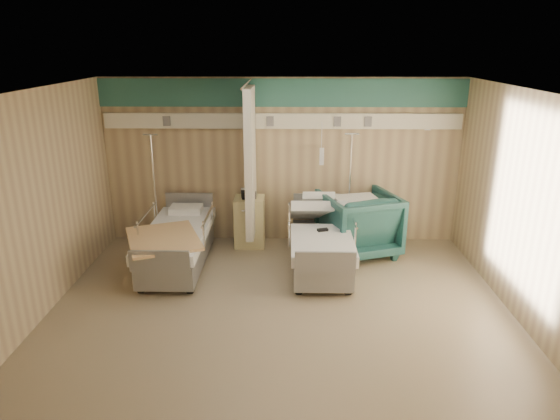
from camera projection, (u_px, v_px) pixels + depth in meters
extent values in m
cube|color=gray|center=(280.00, 309.00, 6.54)|extent=(6.00, 5.00, 0.00)
cube|color=tan|center=(282.00, 162.00, 8.47)|extent=(6.00, 0.04, 2.80)
cube|color=tan|center=(274.00, 313.00, 3.73)|extent=(6.00, 0.04, 2.80)
cube|color=tan|center=(37.00, 207.00, 6.15)|extent=(0.04, 5.00, 2.80)
cube|color=tan|center=(526.00, 209.00, 6.05)|extent=(0.04, 5.00, 2.80)
cube|color=silver|center=(280.00, 91.00, 5.65)|extent=(6.00, 5.00, 0.04)
cube|color=#2E6B63|center=(282.00, 93.00, 8.08)|extent=(6.00, 0.04, 0.45)
cube|color=silver|center=(282.00, 121.00, 8.20)|extent=(5.88, 0.08, 0.25)
cylinder|color=silver|center=(247.00, 84.00, 7.19)|extent=(0.03, 1.80, 0.03)
cube|color=beige|center=(250.00, 163.00, 7.92)|extent=(0.12, 0.90, 2.35)
cube|color=beige|center=(250.00, 222.00, 8.50)|extent=(0.50, 0.48, 0.85)
imported|color=#20514F|center=(358.00, 223.00, 8.13)|extent=(1.43, 1.45, 1.05)
cube|color=white|center=(358.00, 190.00, 7.97)|extent=(0.80, 0.74, 0.08)
cylinder|color=silver|center=(347.00, 243.00, 8.68)|extent=(0.35, 0.35, 0.03)
cylinder|color=silver|center=(349.00, 191.00, 8.38)|extent=(0.03, 0.03, 1.92)
cylinder|color=silver|center=(352.00, 134.00, 8.07)|extent=(0.23, 0.03, 0.03)
cylinder|color=silver|center=(160.00, 248.00, 8.48)|extent=(0.35, 0.35, 0.03)
cylinder|color=silver|center=(155.00, 194.00, 8.17)|extent=(0.03, 0.03, 1.94)
cylinder|color=silver|center=(150.00, 135.00, 7.86)|extent=(0.23, 0.03, 0.03)
cube|color=black|center=(323.00, 230.00, 7.50)|extent=(0.17, 0.12, 0.04)
cube|color=tan|center=(163.00, 239.00, 7.16)|extent=(1.33, 1.46, 0.04)
cube|color=black|center=(249.00, 195.00, 8.32)|extent=(0.26, 0.20, 0.13)
cylinder|color=white|center=(244.00, 192.00, 8.43)|extent=(0.10, 0.10, 0.14)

